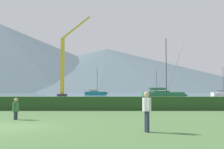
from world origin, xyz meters
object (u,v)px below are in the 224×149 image
object	(u,v)px
person_standing_walker	(146,108)
dock_crane	(62,70)
sailboat_slip_7	(95,93)
sailboat_slip_3	(154,94)
sailboat_slip_2	(163,95)
person_seated_viewer	(14,108)
sailboat_slip_9	(221,94)

from	to	relation	value
person_standing_walker	dock_crane	distance (m)	55.20
person_standing_walker	dock_crane	xyz separation A→B (m)	(-12.62, 53.48, 5.29)
sailboat_slip_7	sailboat_slip_3	bearing A→B (deg)	-18.03
sailboat_slip_2	sailboat_slip_7	world-z (taller)	sailboat_slip_2
sailboat_slip_7	sailboat_slip_2	bearing A→B (deg)	-65.62
person_standing_walker	dock_crane	world-z (taller)	dock_crane
person_standing_walker	sailboat_slip_3	bearing A→B (deg)	67.08
person_seated_viewer	person_standing_walker	size ratio (longest dim) A/B	0.76
sailboat_slip_3	person_standing_walker	distance (m)	78.05
person_standing_walker	sailboat_slip_2	bearing A→B (deg)	64.84
dock_crane	sailboat_slip_3	bearing A→B (deg)	43.58
sailboat_slip_2	sailboat_slip_7	xyz separation A→B (m)	(-15.84, 39.45, -0.11)
sailboat_slip_2	dock_crane	bearing A→B (deg)	150.96
sailboat_slip_2	sailboat_slip_3	world-z (taller)	sailboat_slip_2
sailboat_slip_7	person_standing_walker	world-z (taller)	sailboat_slip_7
sailboat_slip_7	sailboat_slip_9	distance (m)	39.97
sailboat_slip_2	person_seated_viewer	world-z (taller)	sailboat_slip_2
sailboat_slip_3	sailboat_slip_7	bearing A→B (deg)	148.51
sailboat_slip_3	person_standing_walker	world-z (taller)	sailboat_slip_3
sailboat_slip_3	dock_crane	distance (m)	34.73
sailboat_slip_2	person_seated_viewer	distance (m)	43.03
sailboat_slip_3	sailboat_slip_2	bearing A→B (deg)	-106.79
sailboat_slip_3	sailboat_slip_9	distance (m)	19.56
sailboat_slip_2	sailboat_slip_9	xyz separation A→B (m)	(22.13, 26.98, -0.21)
sailboat_slip_9	person_standing_walker	bearing A→B (deg)	-121.64
sailboat_slip_3	dock_crane	bearing A→B (deg)	-147.37
sailboat_slip_9	person_seated_viewer	world-z (taller)	sailboat_slip_9
sailboat_slip_3	person_seated_viewer	bearing A→B (deg)	-115.83
sailboat_slip_2	dock_crane	xyz separation A→B (m)	(-21.52, 8.66, 5.48)
sailboat_slip_2	person_seated_viewer	bearing A→B (deg)	-118.79
sailboat_slip_2	sailboat_slip_9	bearing A→B (deg)	43.53
dock_crane	person_seated_viewer	bearing A→B (deg)	-83.41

